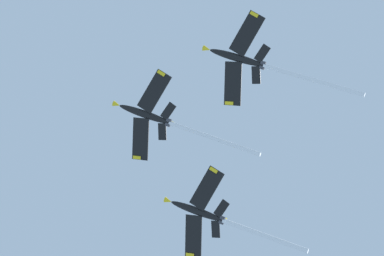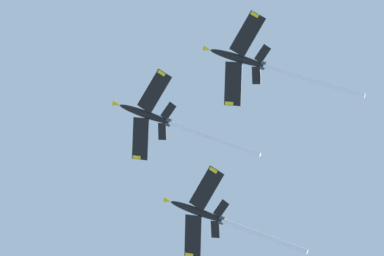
{
  "view_description": "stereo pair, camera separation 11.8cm",
  "coord_description": "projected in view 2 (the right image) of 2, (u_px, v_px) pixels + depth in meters",
  "views": [
    {
      "loc": [
        -10.3,
        -6.78,
        1.58
      ],
      "look_at": [
        7.33,
        9.99,
        169.75
      ],
      "focal_mm": 76.35,
      "sensor_mm": 36.0,
      "label": 1
    },
    {
      "loc": [
        -10.38,
        -6.7,
        1.58
      ],
      "look_at": [
        7.33,
        9.99,
        169.75
      ],
      "focal_mm": 76.35,
      "sensor_mm": 36.0,
      "label": 2
    }
  ],
  "objects": [
    {
      "name": "jet_lead",
      "position": [
        162.0,
        120.0,
        171.61
      ],
      "size": [
        28.56,
        21.61,
        12.79
      ],
      "color": "black"
    },
    {
      "name": "jet_left_wing",
      "position": [
        259.0,
        64.0,
        165.15
      ],
      "size": [
        28.51,
        22.11,
        13.51
      ],
      "color": "black"
    },
    {
      "name": "jet_right_wing",
      "position": [
        216.0,
        218.0,
        168.73
      ],
      "size": [
        26.44,
        20.96,
        12.75
      ],
      "color": "black"
    }
  ]
}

